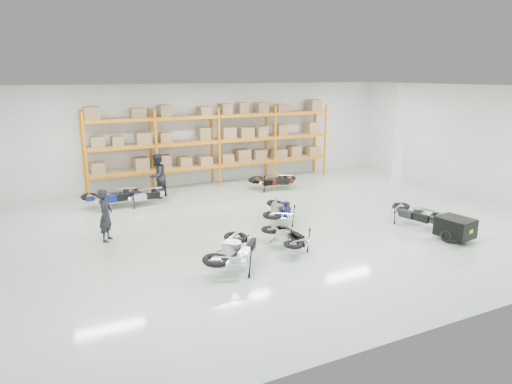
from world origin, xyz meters
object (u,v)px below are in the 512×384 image
moto_back_c (271,178)px  person_back (157,176)px  moto_blue_centre (280,207)px  moto_back_a (112,193)px  moto_silver_left (235,245)px  moto_black_far_left (287,233)px  moto_back_d (274,178)px  person_left (106,215)px  moto_touring_right (416,210)px  moto_back_b (142,192)px  trailer (455,227)px

moto_back_c → person_back: (-4.77, 0.82, 0.40)m
moto_blue_centre → moto_back_a: size_ratio=0.93×
moto_silver_left → moto_black_far_left: moto_silver_left is taller
moto_silver_left → moto_back_c: 8.39m
person_back → moto_back_c: bearing=126.0°
moto_back_c → moto_back_d: size_ratio=0.95×
moto_back_c → person_left: (-7.40, -3.46, 0.30)m
moto_touring_right → moto_back_a: moto_back_a is taller
moto_back_d → moto_back_b: bearing=109.4°
moto_silver_left → person_left: bearing=-11.9°
moto_blue_centre → moto_silver_left: 4.01m
moto_back_c → person_back: size_ratio=0.92×
person_left → person_back: size_ratio=0.89×
moto_touring_right → moto_back_a: (-8.76, 6.55, 0.04)m
moto_touring_right → trailer: 1.60m
moto_back_a → person_left: bearing=164.1°
moto_blue_centre → moto_back_c: size_ratio=1.06×
person_left → trailer: bearing=-85.8°
trailer → moto_back_b: 11.12m
person_back → moto_back_d: bearing=125.9°
moto_blue_centre → trailer: bearing=167.4°
moto_back_a → moto_back_c: size_ratio=1.14×
moto_back_d → person_left: bearing=134.5°
moto_blue_centre → moto_black_far_left: size_ratio=1.09×
person_left → moto_back_a: bearing=18.5°
moto_blue_centre → person_back: size_ratio=0.97×
moto_black_far_left → person_left: (-4.55, 3.00, 0.31)m
moto_blue_centre → trailer: (3.92, -3.88, -0.13)m
moto_back_a → moto_back_b: bearing=-99.3°
moto_silver_left → moto_back_b: 7.05m
moto_touring_right → moto_back_d: moto_touring_right is taller
moto_blue_centre → moto_back_d: (1.97, 4.12, -0.01)m
moto_back_b → trailer: bearing=-140.4°
trailer → moto_back_b: bearing=124.6°
moto_silver_left → moto_back_d: moto_silver_left is taller
moto_blue_centre → moto_back_a: (-4.84, 4.27, 0.04)m
person_left → person_back: bearing=-1.7°
moto_blue_centre → trailer: size_ratio=1.03×
moto_blue_centre → trailer: 5.52m
moto_touring_right → moto_back_a: size_ratio=0.93×
moto_back_b → person_left: bearing=148.4°
moto_touring_right → person_left: person_left is taller
moto_blue_centre → person_back: person_back is taller
moto_blue_centre → moto_touring_right: size_ratio=1.00×
person_left → moto_black_far_left: bearing=-93.5°
trailer → person_left: bearing=145.3°
person_left → moto_blue_centre: bearing=-67.2°
moto_blue_centre → moto_back_d: size_ratio=1.01×
moto_black_far_left → person_left: 5.46m
person_back → moto_black_far_left: bearing=60.5°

